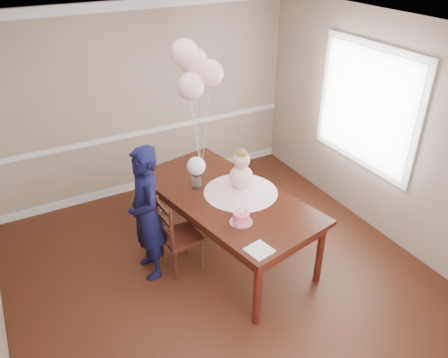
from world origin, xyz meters
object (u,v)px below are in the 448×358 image
dining_table_top (226,197)px  woman (146,214)px  dining_chair_seat (181,237)px  birthday_cake (241,217)px

dining_table_top → woman: bearing=160.2°
dining_chair_seat → woman: bearing=161.2°
dining_table_top → dining_chair_seat: dining_table_top is taller
dining_table_top → birthday_cake: (-0.12, -0.54, 0.09)m
dining_table_top → woman: size_ratio=1.41×
birthday_cake → woman: bearing=139.5°
dining_table_top → woman: woman is taller
birthday_cake → dining_chair_seat: (-0.44, 0.58, -0.49)m
birthday_cake → dining_chair_seat: birthday_cake is taller
dining_table_top → birthday_cake: bearing=-114.0°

